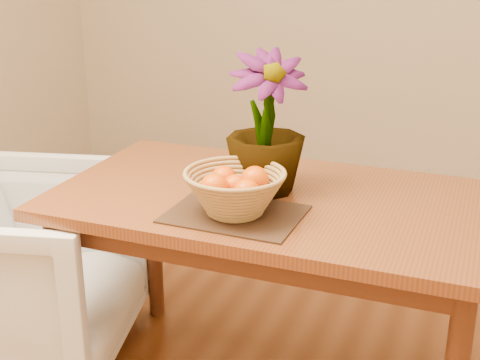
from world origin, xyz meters
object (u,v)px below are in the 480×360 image
(wicker_basket, at_px, (235,194))
(armchair, at_px, (20,263))
(potted_plant, at_px, (266,123))
(table, at_px, (272,220))

(wicker_basket, distance_m, armchair, 0.97)
(wicker_basket, distance_m, potted_plant, 0.28)
(wicker_basket, bearing_deg, table, 74.97)
(potted_plant, bearing_deg, table, -73.11)
(table, height_order, wicker_basket, wicker_basket)
(table, bearing_deg, wicker_basket, -105.03)
(wicker_basket, relative_size, armchair, 0.38)
(table, xyz_separation_m, armchair, (-0.93, -0.13, -0.26))
(potted_plant, xyz_separation_m, armchair, (-0.90, -0.17, -0.58))
(table, relative_size, potted_plant, 3.09)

